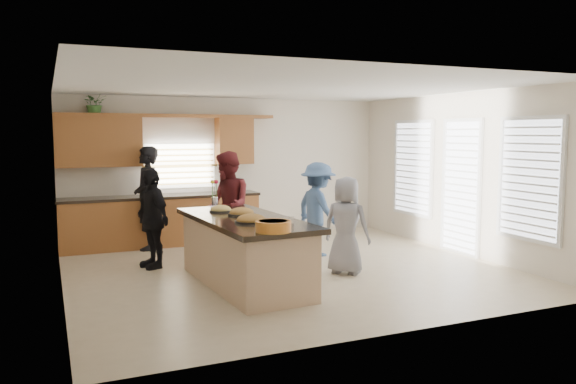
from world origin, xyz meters
name	(u,v)px	position (x,y,z in m)	size (l,w,h in m)	color
floor	(289,270)	(0.00, 0.00, 0.00)	(6.50, 6.50, 0.00)	beige
room_shell	(289,147)	(0.00, 0.00, 1.90)	(6.52, 6.02, 2.81)	silver
back_cabinetry	(159,197)	(-1.47, 2.73, 0.91)	(4.08, 0.66, 2.46)	#975B2C
right_wall_glazing	(462,177)	(3.22, -0.13, 1.34)	(0.06, 4.00, 2.25)	white
island	(245,253)	(-0.90, -0.55, 0.45)	(1.32, 2.77, 0.95)	tan
platter_front	(251,220)	(-0.97, -1.01, 0.98)	(0.43, 0.43, 0.17)	black
platter_mid	(242,213)	(-0.86, -0.32, 0.98)	(0.39, 0.39, 0.16)	black
platter_back	(221,210)	(-1.04, 0.13, 0.98)	(0.34, 0.34, 0.14)	black
salad_bowl	(273,226)	(-0.96, -1.76, 1.02)	(0.42, 0.42, 0.13)	orange
clear_cup	(291,220)	(-0.53, -1.32, 1.00)	(0.08, 0.08, 0.10)	white
plate_stack	(218,208)	(-1.01, 0.35, 0.98)	(0.23, 0.23, 0.05)	#9B7EB8
flower_vase	(215,192)	(-0.97, 0.69, 1.19)	(0.14, 0.14, 0.42)	silver
potted_plant	(95,103)	(-2.54, 2.82, 2.63)	(0.42, 0.36, 0.47)	#3A6C2B
woman_left_back	(147,198)	(-1.74, 2.42, 0.94)	(0.68, 0.45, 1.87)	black
woman_left_mid	(227,206)	(-0.67, 0.99, 0.91)	(0.88, 0.69, 1.82)	maroon
woman_left_front	(152,218)	(-1.90, 0.99, 0.78)	(0.91, 0.38, 1.56)	black
woman_right_back	(318,209)	(0.88, 0.77, 0.81)	(1.04, 0.60, 1.61)	#39547C
woman_right_front	(346,225)	(0.70, -0.55, 0.73)	(0.72, 0.47, 1.47)	gray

